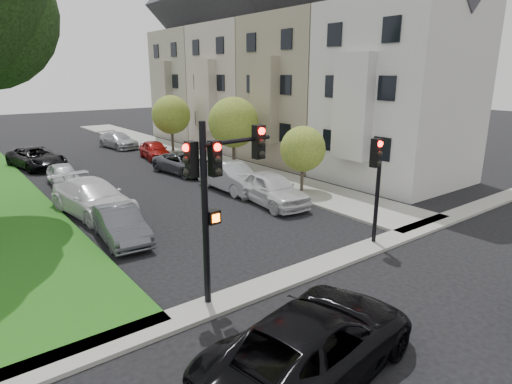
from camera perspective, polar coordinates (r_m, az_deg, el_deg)
ground at (r=13.11m, az=13.73°, el=-13.21°), size 140.00×140.00×0.00m
sidewalk_right at (r=35.40m, az=-10.02°, el=5.33°), size 3.50×44.00×0.12m
sidewalk_cross at (r=14.25m, az=7.44°, el=-10.14°), size 60.00×1.00×0.12m
house_a at (r=26.32m, az=18.68°, el=16.37°), size 7.70×7.55×15.97m
house_b at (r=31.22m, az=6.81°, el=16.79°), size 7.70×7.55×15.97m
house_c at (r=37.00m, az=-1.61°, el=16.69°), size 7.70×7.55×15.97m
house_d at (r=43.31m, az=-7.66°, el=16.40°), size 7.70×7.55×15.97m
small_tree_a at (r=22.59m, az=6.26°, el=5.74°), size 2.39×2.39×3.59m
small_tree_b at (r=27.44m, az=-3.04°, el=9.24°), size 3.20×3.20×4.81m
small_tree_c at (r=34.97m, az=-11.24°, el=10.07°), size 3.04×3.04×4.56m
traffic_signal_main at (r=11.23m, az=-5.26°, el=1.54°), size 2.48×0.64×5.08m
traffic_signal_secondary at (r=15.84m, az=15.80°, el=2.62°), size 0.52×0.42×4.05m
car_cross_near at (r=9.62m, az=7.80°, el=-19.09°), size 5.86×3.48×1.53m
car_parked_0 at (r=20.78m, az=2.06°, el=0.44°), size 2.35×4.82×1.58m
car_parked_1 at (r=23.30m, az=-3.30°, el=2.01°), size 1.68×4.62×1.52m
car_parked_2 at (r=27.70m, az=-9.47°, el=3.81°), size 2.87×5.05×1.33m
car_parked_3 at (r=32.91m, az=-13.35°, el=5.48°), size 2.18×4.19×1.36m
car_parked_4 at (r=38.72m, az=-17.89°, el=6.58°), size 2.45×4.76×1.32m
car_parked_5 at (r=17.15m, az=-17.71°, el=-4.09°), size 1.71×4.10×1.32m
car_parked_6 at (r=20.63m, az=-20.89°, el=-0.73°), size 2.95×5.68×1.57m
car_parked_7 at (r=26.63m, az=-24.28°, el=2.09°), size 1.74×3.81×1.27m
car_parked_8 at (r=32.40m, az=-27.22°, el=4.08°), size 3.38×5.53×1.43m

